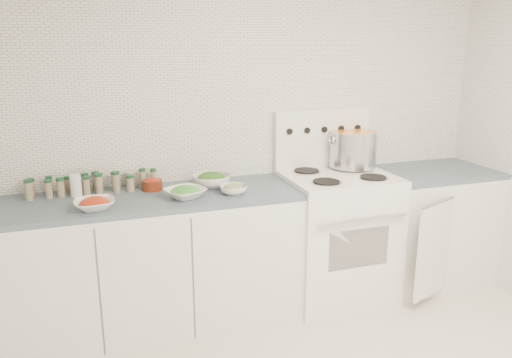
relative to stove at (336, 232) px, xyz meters
name	(u,v)px	position (x,y,z in m)	size (l,w,h in m)	color
room_walls	(374,109)	(-0.48, -1.19, 1.06)	(3.54, 3.04, 2.52)	white
counter_left	(157,261)	(-1.30, 0.00, -0.05)	(1.85, 0.62, 0.90)	white
stove	(336,232)	(0.00, 0.00, 0.00)	(0.76, 0.70, 1.36)	white
counter_right	(429,225)	(0.82, 0.00, -0.05)	(0.89, 0.78, 0.90)	white
stock_pot	(353,147)	(0.19, 0.15, 0.59)	(0.37, 0.35, 0.26)	silver
bowl_tomato	(94,204)	(-1.67, -0.15, 0.44)	(0.25, 0.25, 0.08)	white
bowl_snowpea	(185,192)	(-1.12, -0.10, 0.44)	(0.32, 0.32, 0.08)	white
bowl_broccoli	(211,180)	(-0.90, 0.10, 0.45)	(0.26, 0.26, 0.10)	white
bowl_zucchini	(234,189)	(-0.81, -0.11, 0.44)	(0.20, 0.20, 0.07)	white
bowl_pepper	(152,184)	(-1.30, 0.15, 0.44)	(0.13, 0.13, 0.08)	#5C210F
salt_canister	(76,186)	(-1.77, 0.15, 0.47)	(0.07, 0.07, 0.14)	white
tin_can	(131,179)	(-1.42, 0.26, 0.46)	(0.08, 0.08, 0.10)	#B6B29A
spice_cluster	(87,184)	(-1.70, 0.21, 0.47)	(0.81, 0.16, 0.13)	gray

